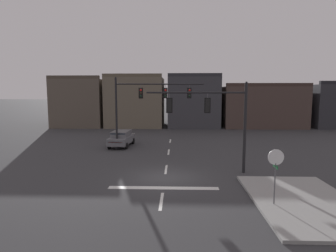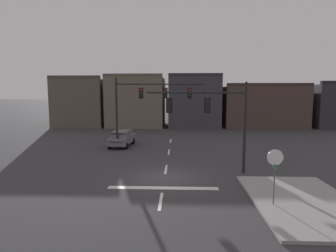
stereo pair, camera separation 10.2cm
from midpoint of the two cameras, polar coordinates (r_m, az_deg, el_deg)
name	(u,v)px [view 2 (the right image)]	position (r m, az deg, el deg)	size (l,w,h in m)	color
ground_plane	(165,178)	(18.79, -0.53, -10.30)	(400.00, 400.00, 0.00)	#353538
sidewalk_near_corner	(303,202)	(16.24, 25.61, -13.49)	(5.00, 8.00, 0.15)	gray
stop_bar_paint	(163,188)	(16.89, -0.86, -12.28)	(6.40, 0.50, 0.01)	silver
lane_centreline	(166,169)	(20.70, -0.27, -8.66)	(0.16, 26.40, 0.01)	silver
signal_mast_near_side	(215,113)	(19.50, 9.59, 2.50)	(6.76, 0.38, 6.22)	black
signal_mast_far_side	(146,100)	(27.59, -4.41, 5.30)	(8.51, 1.31, 6.96)	black
stop_sign	(275,164)	(14.59, 20.81, -7.04)	(0.76, 0.64, 2.83)	#56565B
car_lot_nearside	(122,138)	(29.49, -9.12, -2.38)	(2.18, 4.56, 1.61)	slate
building_row	(214,104)	(48.89, 9.28, 4.42)	(50.82, 13.92, 8.28)	brown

